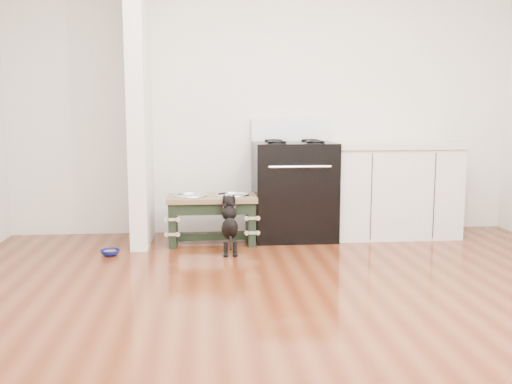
# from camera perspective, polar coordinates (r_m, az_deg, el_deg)

# --- Properties ---
(ground) EXTENTS (5.00, 5.00, 0.00)m
(ground) POSITION_cam_1_polar(r_m,az_deg,el_deg) (3.47, 5.19, -12.36)
(ground) COLOR #4F1F0E
(ground) RESTS_ON ground
(room_shell) EXTENTS (5.00, 5.00, 5.00)m
(room_shell) POSITION_cam_1_polar(r_m,az_deg,el_deg) (3.28, 5.56, 15.26)
(room_shell) COLOR silver
(room_shell) RESTS_ON ground
(partition_wall) EXTENTS (0.15, 0.80, 2.70)m
(partition_wall) POSITION_cam_1_polar(r_m,az_deg,el_deg) (5.33, -11.56, 9.41)
(partition_wall) COLOR silver
(partition_wall) RESTS_ON ground
(oven_range) EXTENTS (0.76, 0.69, 1.14)m
(oven_range) POSITION_cam_1_polar(r_m,az_deg,el_deg) (5.47, 3.78, 0.36)
(oven_range) COLOR black
(oven_range) RESTS_ON ground
(cabinet_run) EXTENTS (1.24, 0.64, 0.91)m
(cabinet_run) POSITION_cam_1_polar(r_m,az_deg,el_deg) (5.72, 13.49, 0.24)
(cabinet_run) COLOR silver
(cabinet_run) RESTS_ON ground
(dog_feeder) EXTENTS (0.81, 0.43, 0.46)m
(dog_feeder) POSITION_cam_1_polar(r_m,az_deg,el_deg) (5.24, -4.43, -1.78)
(dog_feeder) COLOR black
(dog_feeder) RESTS_ON ground
(puppy) EXTENTS (0.14, 0.42, 0.49)m
(puppy) POSITION_cam_1_polar(r_m,az_deg,el_deg) (4.88, -2.66, -3.03)
(puppy) COLOR black
(puppy) RESTS_ON ground
(floor_bowl) EXTENTS (0.21, 0.21, 0.05)m
(floor_bowl) POSITION_cam_1_polar(r_m,az_deg,el_deg) (5.00, -14.38, -5.88)
(floor_bowl) COLOR navy
(floor_bowl) RESTS_ON ground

